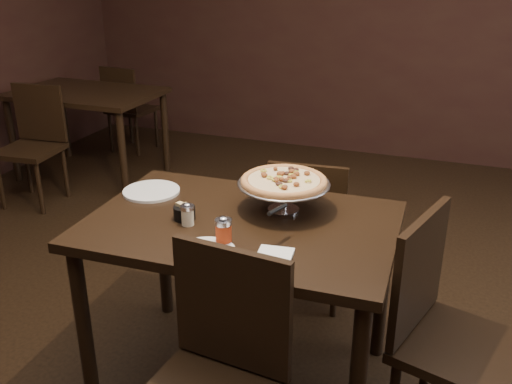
% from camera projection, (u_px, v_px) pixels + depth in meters
% --- Properties ---
extents(room, '(6.04, 7.04, 2.84)m').
position_uv_depth(room, '(245.00, 81.00, 2.23)').
color(room, black).
rests_on(room, ground).
extents(dining_table, '(1.33, 0.91, 0.81)m').
position_uv_depth(dining_table, '(241.00, 243.00, 2.46)').
color(dining_table, black).
rests_on(dining_table, ground).
extents(background_table, '(1.23, 0.82, 0.77)m').
position_uv_depth(background_table, '(87.00, 103.00, 4.95)').
color(background_table, black).
rests_on(background_table, ground).
extents(pizza_stand, '(0.41, 0.41, 0.17)m').
position_uv_depth(pizza_stand, '(284.00, 181.00, 2.47)').
color(pizza_stand, silver).
rests_on(pizza_stand, dining_table).
extents(parmesan_shaker, '(0.06, 0.06, 0.10)m').
position_uv_depth(parmesan_shaker, '(187.00, 214.00, 2.37)').
color(parmesan_shaker, beige).
rests_on(parmesan_shaker, dining_table).
extents(pepper_flake_shaker, '(0.07, 0.07, 0.12)m').
position_uv_depth(pepper_flake_shaker, '(224.00, 231.00, 2.21)').
color(pepper_flake_shaker, maroon).
rests_on(pepper_flake_shaker, dining_table).
extents(packet_caddy, '(0.09, 0.09, 0.07)m').
position_uv_depth(packet_caddy, '(184.00, 212.00, 2.43)').
color(packet_caddy, black).
rests_on(packet_caddy, dining_table).
extents(napkin_stack, '(0.15, 0.15, 0.01)m').
position_uv_depth(napkin_stack, '(275.00, 256.00, 2.13)').
color(napkin_stack, white).
rests_on(napkin_stack, dining_table).
extents(plate_left, '(0.27, 0.27, 0.01)m').
position_uv_depth(plate_left, '(151.00, 191.00, 2.71)').
color(plate_left, white).
rests_on(plate_left, dining_table).
extents(plate_near, '(0.23, 0.23, 0.01)m').
position_uv_depth(plate_near, '(206.00, 252.00, 2.16)').
color(plate_near, white).
rests_on(plate_near, dining_table).
extents(serving_spatula, '(0.13, 0.13, 0.02)m').
position_uv_depth(serving_spatula, '(277.00, 210.00, 2.20)').
color(serving_spatula, silver).
rests_on(serving_spatula, pizza_stand).
extents(chair_far, '(0.45, 0.45, 0.88)m').
position_uv_depth(chair_far, '(309.00, 227.00, 3.11)').
color(chair_far, black).
rests_on(chair_far, ground).
extents(chair_near, '(0.49, 0.49, 0.96)m').
position_uv_depth(chair_near, '(215.00, 376.00, 1.95)').
color(chair_near, black).
rests_on(chair_near, ground).
extents(chair_side, '(0.56, 0.56, 0.97)m').
position_uv_depth(chair_side, '(445.00, 328.00, 2.19)').
color(chair_side, black).
rests_on(chair_side, ground).
extents(bg_chair_far, '(0.44, 0.44, 0.87)m').
position_uv_depth(bg_chair_far, '(127.00, 106.00, 5.66)').
color(bg_chair_far, black).
rests_on(bg_chair_far, ground).
extents(bg_chair_near, '(0.47, 0.47, 0.93)m').
position_uv_depth(bg_chair_near, '(34.00, 140.00, 4.49)').
color(bg_chair_near, black).
rests_on(bg_chair_near, ground).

